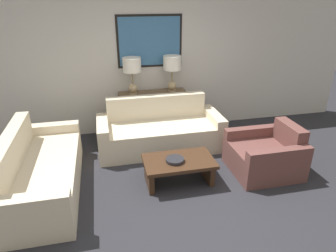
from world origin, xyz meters
The scene contains 10 objects.
ground_plane centered at (0.00, 0.00, 0.00)m, with size 20.00×20.00×0.00m, color #28282D.
back_wall centered at (0.00, 2.48, 1.33)m, with size 8.09×0.12×2.65m.
console_table centered at (0.00, 2.21, 0.41)m, with size 1.24×0.38×0.81m.
table_lamp_left centered at (-0.36, 2.21, 1.27)m, with size 0.32×0.32×0.66m.
table_lamp_right centered at (0.36, 2.21, 1.27)m, with size 0.32×0.32×0.66m.
couch_by_back_wall centered at (0.00, 1.59, 0.29)m, with size 2.09×0.87×0.86m.
couch_by_side centered at (-1.81, 0.68, 0.29)m, with size 0.87×2.09×0.86m.
coffee_table centered at (0.05, 0.48, 0.26)m, with size 0.98×0.59×0.36m.
decorative_bowl centered at (-0.02, 0.45, 0.38)m, with size 0.25×0.25×0.05m.
armchair_near_back_wall centered at (1.40, 0.49, 0.26)m, with size 0.95×0.89×0.73m.
Camera 1 is at (-0.90, -3.02, 2.48)m, focal length 32.00 mm.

